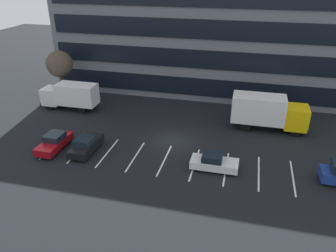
% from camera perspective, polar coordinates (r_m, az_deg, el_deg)
% --- Properties ---
extents(ground_plane, '(120.00, 120.00, 0.00)m').
position_cam_1_polar(ground_plane, '(33.67, 1.02, -2.54)').
color(ground_plane, black).
extents(office_building, '(38.90, 13.71, 21.60)m').
position_cam_1_polar(office_building, '(47.50, 6.36, 19.53)').
color(office_building, slate).
rests_on(office_building, ground_plane).
extents(lot_markings, '(22.54, 5.40, 0.01)m').
position_cam_1_polar(lot_markings, '(30.44, -0.64, -5.92)').
color(lot_markings, silver).
rests_on(lot_markings, ground_plane).
extents(box_truck_white, '(7.00, 2.32, 3.24)m').
position_cam_1_polar(box_truck_white, '(42.12, -16.44, 5.16)').
color(box_truck_white, white).
rests_on(box_truck_white, ground_plane).
extents(box_truck_yellow, '(7.99, 2.65, 3.71)m').
position_cam_1_polar(box_truck_yellow, '(36.77, 16.82, 2.47)').
color(box_truck_yellow, yellow).
rests_on(box_truck_yellow, ground_plane).
extents(sedan_black, '(1.80, 4.30, 1.54)m').
position_cam_1_polar(sedan_black, '(32.41, -13.94, -3.14)').
color(sedan_black, black).
rests_on(sedan_black, ground_plane).
extents(sedan_maroon, '(1.80, 4.30, 1.54)m').
position_cam_1_polar(sedan_maroon, '(33.73, -18.98, -2.64)').
color(sedan_maroon, maroon).
rests_on(sedan_maroon, ground_plane).
extents(sedan_white, '(4.11, 1.72, 1.47)m').
position_cam_1_polar(sedan_white, '(29.12, 7.90, -6.22)').
color(sedan_white, white).
rests_on(sedan_white, ground_plane).
extents(bare_tree, '(3.37, 3.37, 6.33)m').
position_cam_1_polar(bare_tree, '(45.28, -18.20, 10.10)').
color(bare_tree, '#473323').
rests_on(bare_tree, ground_plane).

